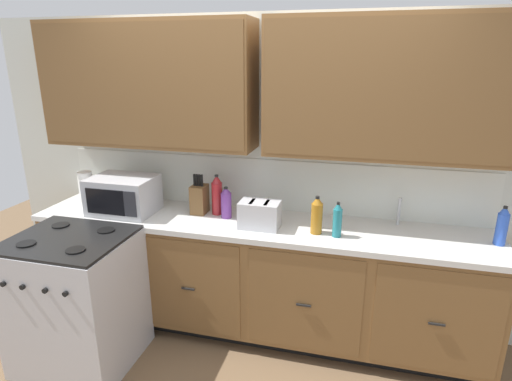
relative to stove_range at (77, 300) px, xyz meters
name	(u,v)px	position (x,y,z in m)	size (l,w,h in m)	color
ground_plane	(245,354)	(1.11, 0.33, -0.47)	(8.32, 8.32, 0.00)	brown
wall_unit	(263,120)	(1.11, 0.83, 1.16)	(4.53, 0.40, 2.37)	silver
counter_run	(256,277)	(1.11, 0.63, 0.00)	(3.36, 0.64, 0.92)	black
stove_range	(77,300)	(0.00, 0.00, 0.00)	(0.76, 0.68, 0.95)	#B7B7BC
microwave	(123,195)	(0.07, 0.57, 0.59)	(0.48, 0.37, 0.28)	#B7B7BC
toaster	(260,215)	(1.16, 0.54, 0.54)	(0.28, 0.18, 0.19)	#B7B7BC
knife_block	(199,199)	(0.64, 0.70, 0.56)	(0.11, 0.14, 0.31)	brown
sink_faucet	(399,211)	(2.11, 0.84, 0.55)	(0.02, 0.02, 0.20)	#B2B5BA
paper_towel_roll	(86,187)	(-0.35, 0.70, 0.58)	(0.12, 0.12, 0.26)	white
bottle_violet	(226,203)	(0.87, 0.66, 0.57)	(0.08, 0.08, 0.24)	#663384
bottle_teal	(337,220)	(1.70, 0.51, 0.57)	(0.06, 0.06, 0.24)	#1E707A
bottle_red	(217,195)	(0.78, 0.72, 0.60)	(0.08, 0.08, 0.31)	maroon
bottle_amber	(317,215)	(1.56, 0.54, 0.58)	(0.08, 0.08, 0.26)	#9E6619
bottle_blue	(502,226)	(2.72, 0.65, 0.58)	(0.07, 0.07, 0.26)	blue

